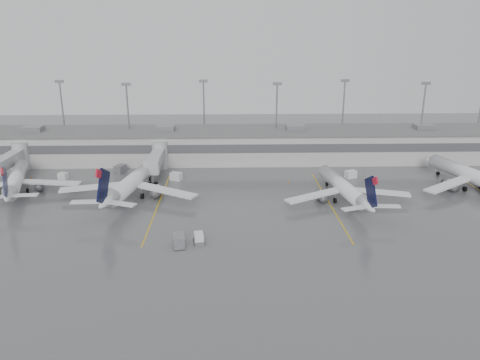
{
  "coord_description": "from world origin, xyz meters",
  "views": [
    {
      "loc": [
        -3.16,
        -65.7,
        33.92
      ],
      "look_at": [
        -0.83,
        24.0,
        5.0
      ],
      "focal_mm": 35.0,
      "sensor_mm": 36.0,
      "label": 1
    }
  ],
  "objects_px": {
    "jet_far_right": "(473,176)",
    "jet_far_left": "(15,180)",
    "jet_mid_left": "(132,182)",
    "jet_mid_right": "(344,188)",
    "baggage_tug": "(199,239)"
  },
  "relations": [
    {
      "from": "jet_far_left",
      "to": "jet_mid_left",
      "type": "bearing_deg",
      "value": -23.66
    },
    {
      "from": "jet_mid_left",
      "to": "baggage_tug",
      "type": "height_order",
      "value": "jet_mid_left"
    },
    {
      "from": "baggage_tug",
      "to": "jet_mid_left",
      "type": "bearing_deg",
      "value": 115.35
    },
    {
      "from": "jet_mid_left",
      "to": "jet_far_right",
      "type": "bearing_deg",
      "value": 11.96
    },
    {
      "from": "jet_mid_left",
      "to": "jet_far_right",
      "type": "xyz_separation_m",
      "value": [
        74.29,
        2.92,
        -0.1
      ]
    },
    {
      "from": "jet_mid_left",
      "to": "jet_mid_right",
      "type": "bearing_deg",
      "value": 4.85
    },
    {
      "from": "jet_far_right",
      "to": "baggage_tug",
      "type": "height_order",
      "value": "jet_far_right"
    },
    {
      "from": "jet_mid_left",
      "to": "jet_mid_right",
      "type": "height_order",
      "value": "jet_mid_left"
    },
    {
      "from": "jet_mid_right",
      "to": "jet_far_left",
      "type": "bearing_deg",
      "value": 166.48
    },
    {
      "from": "baggage_tug",
      "to": "jet_far_left",
      "type": "bearing_deg",
      "value": 139.12
    },
    {
      "from": "jet_far_left",
      "to": "jet_mid_right",
      "type": "height_order",
      "value": "jet_far_left"
    },
    {
      "from": "jet_mid_left",
      "to": "jet_mid_right",
      "type": "relative_size",
      "value": 1.11
    },
    {
      "from": "jet_far_right",
      "to": "jet_far_left",
      "type": "bearing_deg",
      "value": 165.19
    },
    {
      "from": "jet_far_left",
      "to": "jet_far_right",
      "type": "relative_size",
      "value": 0.93
    },
    {
      "from": "jet_mid_right",
      "to": "jet_mid_left",
      "type": "bearing_deg",
      "value": 167.17
    }
  ]
}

